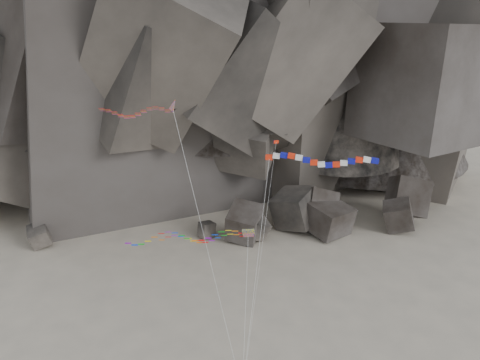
{
  "coord_description": "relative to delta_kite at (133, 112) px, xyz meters",
  "views": [
    {
      "loc": [
        -0.63,
        -47.15,
        41.04
      ],
      "look_at": [
        3.08,
        6.0,
        21.17
      ],
      "focal_mm": 35.0,
      "sensor_mm": 36.0,
      "label": 1
    }
  ],
  "objects": [
    {
      "name": "parafoil_kite",
      "position": [
        4.47,
        1.13,
        -15.24
      ],
      "size": [
        15.78,
        10.45,
        15.07
      ],
      "rotation": [
        0.0,
        0.0,
        -0.19
      ],
      "color": "#CFD10B",
      "rests_on": "ground"
    },
    {
      "name": "boulder_field",
      "position": [
        29.17,
        32.43,
        -27.85
      ],
      "size": [
        76.78,
        15.74,
        10.51
      ],
      "color": "#47423F",
      "rests_on": "ground"
    },
    {
      "name": "banner_kite",
      "position": [
        19.55,
        -2.03,
        -5.16
      ],
      "size": [
        14.67,
        8.81,
        24.88
      ],
      "rotation": [
        0.0,
        0.0,
        -0.26
      ],
      "color": "red",
      "rests_on": "ground"
    },
    {
      "name": "headland",
      "position": [
        8.36,
        68.71,
        11.23
      ],
      "size": [
        110.0,
        70.0,
        84.0
      ],
      "primitive_type": null,
      "color": "#585048",
      "rests_on": "ground"
    },
    {
      "name": "pennant_kite",
      "position": [
        14.17,
        -0.88,
        -10.18
      ],
      "size": [
        4.83,
        10.62,
        25.51
      ],
      "rotation": [
        0.0,
        0.0,
        0.24
      ],
      "color": "red",
      "rests_on": "ground"
    },
    {
      "name": "ground",
      "position": [
        8.36,
        -1.29,
        -30.77
      ],
      "size": [
        260.0,
        260.0,
        0.0
      ],
      "primitive_type": "plane",
      "color": "#AC9F8B",
      "rests_on": "ground"
    },
    {
      "name": "delta_kite",
      "position": [
        0.0,
        0.0,
        0.0
      ],
      "size": [
        14.51,
        9.91,
        30.59
      ],
      "rotation": [
        0.0,
        0.0,
        0.38
      ],
      "color": "red",
      "rests_on": "ground"
    }
  ]
}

